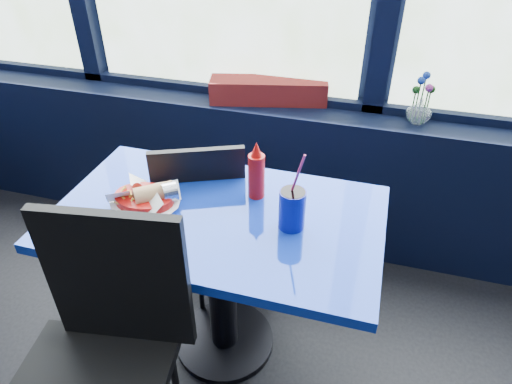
{
  "coord_description": "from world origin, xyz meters",
  "views": [
    {
      "loc": [
        0.8,
        0.77,
        1.78
      ],
      "look_at": [
        0.45,
        1.98,
        0.89
      ],
      "focal_mm": 32.0,
      "sensor_mm": 36.0,
      "label": 1
    }
  ],
  "objects_px": {
    "near_table": "(220,250)",
    "food_basket": "(146,198)",
    "soda_cup": "(292,208)",
    "chair_near_front": "(100,351)",
    "flower_vase": "(420,108)",
    "chair_near_back": "(220,213)",
    "ketchup_bottle": "(256,173)",
    "planter_box": "(268,91)"
  },
  "relations": [
    {
      "from": "near_table",
      "to": "soda_cup",
      "type": "height_order",
      "value": "soda_cup"
    },
    {
      "from": "planter_box",
      "to": "ketchup_bottle",
      "type": "height_order",
      "value": "ketchup_bottle"
    },
    {
      "from": "planter_box",
      "to": "food_basket",
      "type": "height_order",
      "value": "planter_box"
    },
    {
      "from": "near_table",
      "to": "soda_cup",
      "type": "bearing_deg",
      "value": 0.84
    },
    {
      "from": "chair_near_back",
      "to": "soda_cup",
      "type": "bearing_deg",
      "value": 119.27
    },
    {
      "from": "planter_box",
      "to": "soda_cup",
      "type": "xyz_separation_m",
      "value": [
        0.32,
        -0.9,
        -0.03
      ]
    },
    {
      "from": "chair_near_front",
      "to": "flower_vase",
      "type": "distance_m",
      "value": 1.69
    },
    {
      "from": "chair_near_front",
      "to": "chair_near_back",
      "type": "relative_size",
      "value": 1.16
    },
    {
      "from": "chair_near_back",
      "to": "ketchup_bottle",
      "type": "relative_size",
      "value": 3.78
    },
    {
      "from": "ketchup_bottle",
      "to": "soda_cup",
      "type": "bearing_deg",
      "value": -40.47
    },
    {
      "from": "chair_near_back",
      "to": "planter_box",
      "type": "relative_size",
      "value": 1.5
    },
    {
      "from": "near_table",
      "to": "soda_cup",
      "type": "xyz_separation_m",
      "value": [
        0.28,
        0.0,
        0.26
      ]
    },
    {
      "from": "chair_near_front",
      "to": "chair_near_back",
      "type": "xyz_separation_m",
      "value": [
        0.08,
        0.84,
        -0.08
      ]
    },
    {
      "from": "chair_near_back",
      "to": "soda_cup",
      "type": "relative_size",
      "value": 2.84
    },
    {
      "from": "planter_box",
      "to": "food_basket",
      "type": "distance_m",
      "value": 0.96
    },
    {
      "from": "flower_vase",
      "to": "ketchup_bottle",
      "type": "bearing_deg",
      "value": -129.29
    },
    {
      "from": "planter_box",
      "to": "soda_cup",
      "type": "distance_m",
      "value": 0.96
    },
    {
      "from": "ketchup_bottle",
      "to": "flower_vase",
      "type": "bearing_deg",
      "value": 50.71
    },
    {
      "from": "ketchup_bottle",
      "to": "chair_near_back",
      "type": "bearing_deg",
      "value": 145.56
    },
    {
      "from": "chair_near_back",
      "to": "flower_vase",
      "type": "height_order",
      "value": "flower_vase"
    },
    {
      "from": "chair_near_front",
      "to": "chair_near_back",
      "type": "distance_m",
      "value": 0.85
    },
    {
      "from": "chair_near_front",
      "to": "chair_near_back",
      "type": "height_order",
      "value": "chair_near_front"
    },
    {
      "from": "chair_near_back",
      "to": "soda_cup",
      "type": "height_order",
      "value": "soda_cup"
    },
    {
      "from": "chair_near_front",
      "to": "food_basket",
      "type": "bearing_deg",
      "value": 90.79
    },
    {
      "from": "chair_near_back",
      "to": "planter_box",
      "type": "bearing_deg",
      "value": -119.11
    },
    {
      "from": "planter_box",
      "to": "ketchup_bottle",
      "type": "relative_size",
      "value": 2.52
    },
    {
      "from": "chair_near_front",
      "to": "ketchup_bottle",
      "type": "height_order",
      "value": "chair_near_front"
    },
    {
      "from": "near_table",
      "to": "chair_near_front",
      "type": "xyz_separation_m",
      "value": [
        -0.19,
        -0.55,
        0.02
      ]
    },
    {
      "from": "planter_box",
      "to": "ketchup_bottle",
      "type": "xyz_separation_m",
      "value": [
        0.15,
        -0.76,
        -0.01
      ]
    },
    {
      "from": "chair_near_front",
      "to": "planter_box",
      "type": "xyz_separation_m",
      "value": [
        0.14,
        1.45,
        0.27
      ]
    },
    {
      "from": "near_table",
      "to": "food_basket",
      "type": "bearing_deg",
      "value": -175.41
    },
    {
      "from": "near_table",
      "to": "food_basket",
      "type": "relative_size",
      "value": 4.42
    },
    {
      "from": "soda_cup",
      "to": "flower_vase",
      "type": "bearing_deg",
      "value": 64.13
    },
    {
      "from": "near_table",
      "to": "chair_near_back",
      "type": "relative_size",
      "value": 1.35
    },
    {
      "from": "near_table",
      "to": "chair_near_front",
      "type": "bearing_deg",
      "value": -108.72
    },
    {
      "from": "near_table",
      "to": "chair_near_front",
      "type": "height_order",
      "value": "chair_near_front"
    },
    {
      "from": "flower_vase",
      "to": "soda_cup",
      "type": "height_order",
      "value": "soda_cup"
    },
    {
      "from": "chair_near_front",
      "to": "ketchup_bottle",
      "type": "distance_m",
      "value": 0.8
    },
    {
      "from": "chair_near_front",
      "to": "near_table",
      "type": "bearing_deg",
      "value": 62.43
    },
    {
      "from": "near_table",
      "to": "ketchup_bottle",
      "type": "height_order",
      "value": "ketchup_bottle"
    },
    {
      "from": "near_table",
      "to": "ketchup_bottle",
      "type": "relative_size",
      "value": 5.1
    },
    {
      "from": "chair_near_front",
      "to": "food_basket",
      "type": "distance_m",
      "value": 0.57
    }
  ]
}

